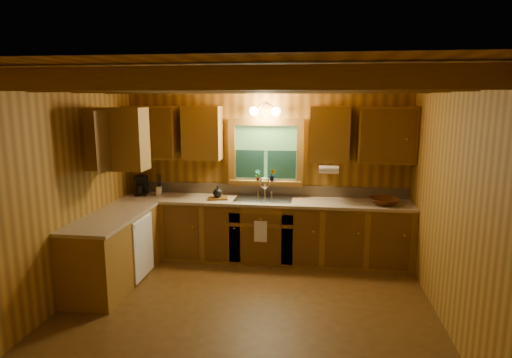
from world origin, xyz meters
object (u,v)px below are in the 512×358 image
object	(u,v)px
cutting_board	(218,198)
wicker_basket	(384,201)
coffee_maker	(141,185)
sink	(263,202)

from	to	relation	value
cutting_board	wicker_basket	size ratio (longest dim) A/B	0.72
coffee_maker	sink	bearing A→B (deg)	-18.15
coffee_maker	wicker_basket	distance (m)	3.56
sink	coffee_maker	world-z (taller)	sink
sink	cutting_board	world-z (taller)	sink
sink	coffee_maker	size ratio (longest dim) A/B	2.77
sink	wicker_basket	world-z (taller)	sink
sink	wicker_basket	bearing A→B (deg)	-3.08
coffee_maker	cutting_board	world-z (taller)	coffee_maker
wicker_basket	coffee_maker	bearing A→B (deg)	177.69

